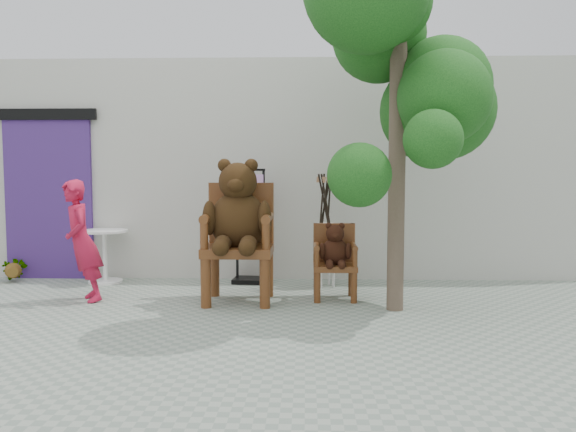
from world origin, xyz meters
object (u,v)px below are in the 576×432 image
(chair_small, at_px, (335,253))
(stool_bucket, at_px, (325,237))
(chair_big, at_px, (238,221))
(display_stand, at_px, (250,239))
(cafe_table, at_px, (105,250))
(person, at_px, (82,241))
(tree, at_px, (412,69))

(chair_small, bearing_deg, stool_bucket, 97.38)
(chair_big, height_order, display_stand, chair_big)
(chair_big, xyz_separation_m, cafe_table, (-1.91, 1.03, -0.48))
(cafe_table, xyz_separation_m, display_stand, (1.94, 0.06, 0.14))
(cafe_table, bearing_deg, display_stand, 1.68)
(chair_big, xyz_separation_m, person, (-1.76, -0.07, -0.23))
(cafe_table, xyz_separation_m, stool_bucket, (2.92, -0.16, 0.20))
(chair_big, height_order, cafe_table, chair_big)
(chair_small, relative_size, cafe_table, 1.27)
(chair_big, bearing_deg, cafe_table, 151.76)
(chair_big, xyz_separation_m, stool_bucket, (1.01, 0.86, -0.28))
(person, distance_m, cafe_table, 1.14)
(display_stand, height_order, stool_bucket, display_stand)
(person, bearing_deg, tree, 53.69)
(cafe_table, bearing_deg, chair_big, -28.24)
(person, relative_size, cafe_table, 1.96)
(stool_bucket, distance_m, tree, 2.40)
(chair_big, distance_m, person, 1.78)
(chair_small, distance_m, cafe_table, 3.13)
(person, bearing_deg, display_stand, 90.71)
(chair_big, bearing_deg, chair_small, 8.75)
(person, bearing_deg, chair_big, 60.27)
(cafe_table, bearing_deg, person, -82.49)
(person, height_order, stool_bucket, stool_bucket)
(stool_bucket, bearing_deg, chair_small, -82.62)
(chair_big, xyz_separation_m, chair_small, (1.10, 0.17, -0.39))
(chair_small, bearing_deg, person, -175.15)
(chair_small, relative_size, stool_bucket, 0.61)
(chair_small, xyz_separation_m, tree, (0.76, -0.51, 2.00))
(stool_bucket, xyz_separation_m, tree, (0.85, -1.20, 1.89))
(person, xyz_separation_m, cafe_table, (-0.15, 1.10, -0.25))
(chair_big, relative_size, stool_bucket, 1.12)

